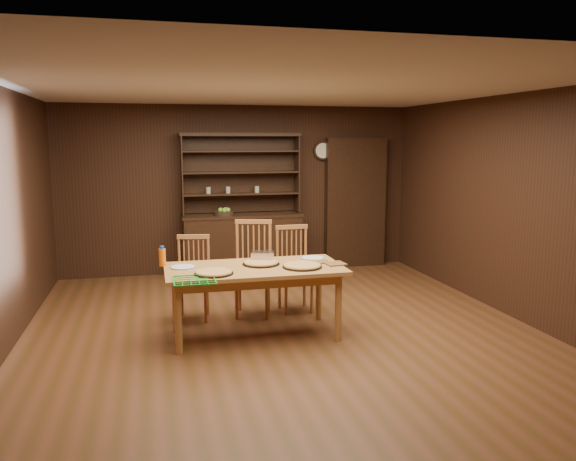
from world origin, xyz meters
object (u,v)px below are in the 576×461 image
object	(u,v)px
china_hutch	(242,236)
chair_left	(193,275)
juice_bottle	(162,257)
chair_center	(253,264)
chair_right	(294,265)
dining_table	(254,275)

from	to	relation	value
china_hutch	chair_left	xyz separation A→B (m)	(-0.90, -2.03, -0.08)
juice_bottle	chair_left	bearing A→B (deg)	55.51
chair_center	juice_bottle	size ratio (longest dim) A/B	5.23
chair_left	chair_right	distance (m)	1.22
dining_table	chair_center	size ratio (longest dim) A/B	1.64
dining_table	chair_left	xyz separation A→B (m)	(-0.58, 0.79, -0.15)
chair_right	chair_center	bearing A→B (deg)	-176.70
dining_table	chair_right	bearing A→B (deg)	52.54
dining_table	chair_center	xyz separation A→B (m)	(0.13, 0.78, -0.07)
china_hutch	juice_bottle	world-z (taller)	china_hutch
chair_center	dining_table	bearing A→B (deg)	-84.15
chair_left	juice_bottle	bearing A→B (deg)	-114.20
juice_bottle	chair_center	bearing A→B (deg)	25.87
chair_left	chair_right	xyz separation A→B (m)	(1.22, 0.05, 0.04)
china_hutch	chair_left	bearing A→B (deg)	-113.91
china_hutch	chair_right	distance (m)	2.01
chair_right	juice_bottle	size ratio (longest dim) A/B	4.82
chair_left	juice_bottle	distance (m)	0.71
juice_bottle	chair_right	bearing A→B (deg)	19.67
dining_table	juice_bottle	xyz separation A→B (m)	(-0.94, 0.27, 0.18)
china_hutch	chair_center	bearing A→B (deg)	-95.38
chair_right	juice_bottle	xyz separation A→B (m)	(-1.58, -0.56, 0.30)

